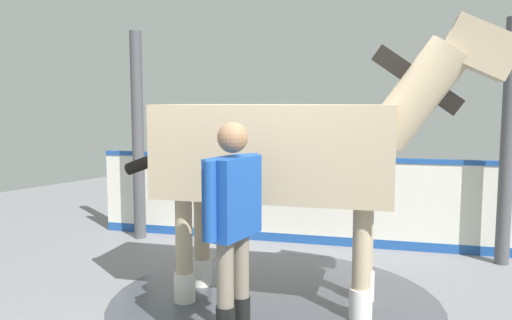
# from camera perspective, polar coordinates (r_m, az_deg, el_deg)

# --- Properties ---
(ground_plane) EXTENTS (16.00, 16.00, 0.02)m
(ground_plane) POSITION_cam_1_polar(r_m,az_deg,el_deg) (4.81, 0.74, -16.83)
(ground_plane) COLOR gray
(wet_patch) EXTENTS (3.13, 3.13, 0.00)m
(wet_patch) POSITION_cam_1_polar(r_m,az_deg,el_deg) (5.16, 2.02, -15.01)
(wet_patch) COLOR #42444C
(wet_patch) RESTS_ON ground
(barrier_wall) EXTENTS (2.03, 5.63, 1.17)m
(barrier_wall) POSITION_cam_1_polar(r_m,az_deg,el_deg) (7.00, 5.81, -4.69)
(barrier_wall) COLOR silver
(barrier_wall) RESTS_ON ground
(roof_post_near) EXTENTS (0.16, 0.16, 2.82)m
(roof_post_near) POSITION_cam_1_polar(r_m,az_deg,el_deg) (6.62, 25.67, 1.64)
(roof_post_near) COLOR #4C4C51
(roof_post_near) RESTS_ON ground
(roof_post_far) EXTENTS (0.16, 0.16, 2.82)m
(roof_post_far) POSITION_cam_1_polar(r_m,az_deg,el_deg) (7.32, -12.71, 2.51)
(roof_post_far) COLOR #4C4C51
(roof_post_far) RESTS_ON ground
(horse) EXTENTS (1.56, 3.44, 2.60)m
(horse) POSITION_cam_1_polar(r_m,az_deg,el_deg) (4.80, 3.67, 0.76)
(horse) COLOR tan
(horse) RESTS_ON ground
(handler) EXTENTS (0.69, 0.26, 1.73)m
(handler) POSITION_cam_1_polar(r_m,az_deg,el_deg) (4.02, -2.52, -6.24)
(handler) COLOR black
(handler) RESTS_ON ground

